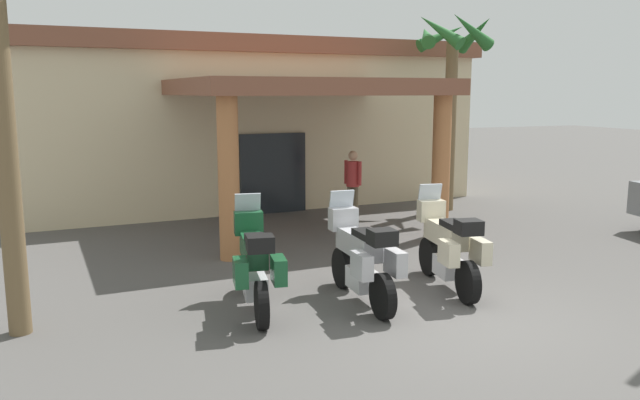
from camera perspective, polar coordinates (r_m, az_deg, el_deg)
name	(u,v)px	position (r m, az deg, el deg)	size (l,w,h in m)	color
ground_plane	(456,318)	(9.34, 12.18, -10.31)	(80.00, 80.00, 0.00)	#514F4C
motel_building	(242,120)	(19.06, -7.07, 7.16)	(13.28, 10.68, 4.59)	beige
motorcycle_green	(255,264)	(9.28, -5.89, -5.75)	(0.85, 2.20, 1.61)	black
motorcycle_silver	(362,258)	(9.59, 3.81, -5.22)	(0.72, 2.21, 1.61)	black
motorcycle_cream	(449,247)	(10.44, 11.50, -4.15)	(0.85, 2.20, 1.61)	black
pedestrian	(353,180)	(15.59, 2.97, 1.78)	(0.32, 0.49, 1.75)	brown
palm_tree_near_portico	(450,65)	(17.25, 11.65, 11.79)	(1.96, 2.02, 5.22)	brown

